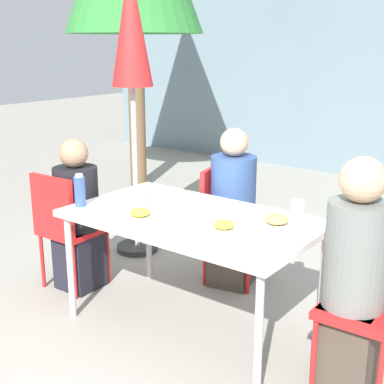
# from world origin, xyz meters

# --- Properties ---
(ground_plane) EXTENTS (24.00, 24.00, 0.00)m
(ground_plane) POSITION_xyz_m (0.00, 0.00, 0.00)
(ground_plane) COLOR gray
(dining_table) EXTENTS (1.53, 0.88, 0.75)m
(dining_table) POSITION_xyz_m (0.00, 0.00, 0.70)
(dining_table) COLOR white
(dining_table) RESTS_ON ground
(chair_left) EXTENTS (0.41, 0.41, 0.88)m
(chair_left) POSITION_xyz_m (-1.06, -0.12, 0.52)
(chair_left) COLOR red
(chair_left) RESTS_ON ground
(person_left) EXTENTS (0.32, 0.32, 1.12)m
(person_left) POSITION_xyz_m (-1.02, -0.04, 0.53)
(person_left) COLOR black
(person_left) RESTS_ON ground
(chair_right) EXTENTS (0.41, 0.41, 0.88)m
(chair_right) POSITION_xyz_m (1.06, 0.11, 0.52)
(chair_right) COLOR red
(chair_right) RESTS_ON ground
(person_right) EXTENTS (0.32, 0.32, 1.24)m
(person_right) POSITION_xyz_m (1.02, 0.03, 0.60)
(person_right) COLOR #473D33
(person_right) RESTS_ON ground
(chair_far) EXTENTS (0.48, 0.48, 0.88)m
(chair_far) POSITION_xyz_m (-0.24, 0.72, 0.52)
(chair_far) COLOR red
(chair_far) RESTS_ON ground
(person_far) EXTENTS (0.35, 0.35, 1.19)m
(person_far) POSITION_xyz_m (-0.15, 0.69, 0.56)
(person_far) COLOR #473D33
(person_far) RESTS_ON ground
(closed_umbrella) EXTENTS (0.36, 0.36, 2.39)m
(closed_umbrella) POSITION_xyz_m (-1.17, 0.75, 1.78)
(closed_umbrella) COLOR #333333
(closed_umbrella) RESTS_ON ground
(plate_0) EXTENTS (0.22, 0.22, 0.06)m
(plate_0) POSITION_xyz_m (-0.22, -0.23, 0.77)
(plate_0) COLOR white
(plate_0) RESTS_ON dining_table
(plate_1) EXTENTS (0.25, 0.25, 0.07)m
(plate_1) POSITION_xyz_m (0.50, 0.14, 0.78)
(plate_1) COLOR white
(plate_1) RESTS_ON dining_table
(plate_2) EXTENTS (0.21, 0.21, 0.06)m
(plate_2) POSITION_xyz_m (0.31, -0.11, 0.77)
(plate_2) COLOR white
(plate_2) RESTS_ON dining_table
(bottle) EXTENTS (0.07, 0.07, 0.21)m
(bottle) POSITION_xyz_m (-0.69, -0.28, 0.85)
(bottle) COLOR #334C8E
(bottle) RESTS_ON dining_table
(drinking_cup) EXTENTS (0.08, 0.08, 0.11)m
(drinking_cup) POSITION_xyz_m (0.52, 0.36, 0.80)
(drinking_cup) COLOR silver
(drinking_cup) RESTS_ON dining_table
(salad_bowl) EXTENTS (0.16, 0.16, 0.05)m
(salad_bowl) POSITION_xyz_m (-0.46, 0.00, 0.78)
(salad_bowl) COLOR white
(salad_bowl) RESTS_ON dining_table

